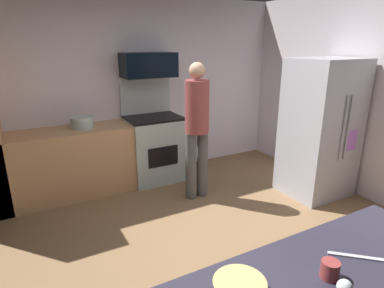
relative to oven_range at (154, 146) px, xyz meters
name	(u,v)px	position (x,y,z in m)	size (l,w,h in m)	color
ground_plane	(205,257)	(-0.29, -1.97, -0.52)	(5.20, 4.80, 0.02)	olive
wall_back	(124,90)	(-0.29, 0.37, 0.79)	(5.20, 0.12, 2.60)	silver
lower_cabinet_run	(70,163)	(-1.19, 0.01, -0.06)	(2.40, 0.60, 0.90)	tan
oven_range	(154,146)	(0.00, 0.00, 0.00)	(0.76, 0.65, 1.50)	#B4C4BE
microwave	(149,65)	(0.00, 0.09, 1.15)	(0.74, 0.38, 0.33)	black
refrigerator	(320,129)	(1.74, -1.46, 0.38)	(0.82, 0.73, 1.78)	#B8BAC4
person_cook	(197,125)	(0.26, -0.83, 0.47)	(0.31, 0.30, 1.74)	#535353
mug_coffee	(330,270)	(-0.47, -3.42, 0.43)	(0.09, 0.09, 0.09)	#953836
knife_chef	(356,256)	(-0.22, -3.38, 0.39)	(0.27, 0.02, 0.01)	#B7BABF
stock_pot	(82,122)	(-0.98, 0.01, 0.46)	(0.29, 0.29, 0.15)	#AFC4BD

